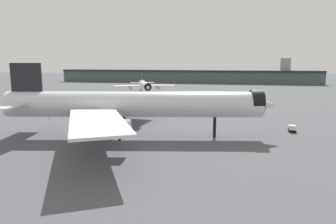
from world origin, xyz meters
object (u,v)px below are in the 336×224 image
baggage_tug_wing (292,128)px  airliner_near_gate (132,105)px  traffic_cone_near_nose (49,118)px  service_truck_front (74,109)px  airliner_far_taxiway (145,85)px

baggage_tug_wing → airliner_near_gate: bearing=-64.2°
traffic_cone_near_nose → airliner_near_gate: bearing=-32.5°
service_truck_front → baggage_tug_wing: bearing=172.1°
airliner_near_gate → airliner_far_taxiway: bearing=93.7°
baggage_tug_wing → service_truck_front: bearing=-94.9°
airliner_far_taxiway → traffic_cone_near_nose: bearing=-27.5°
airliner_far_taxiway → baggage_tug_wing: bearing=15.5°
airliner_far_taxiway → service_truck_front: 72.93m
service_truck_front → baggage_tug_wing: (69.76, -20.88, -0.62)m
airliner_far_taxiway → traffic_cone_near_nose: 83.79m
airliner_near_gate → traffic_cone_near_nose: (-32.72, 20.84, -7.64)m
baggage_tug_wing → traffic_cone_near_nose: 74.51m
airliner_far_taxiway → traffic_cone_near_nose: airliner_far_taxiway is taller
service_truck_front → airliner_far_taxiway: bearing=-90.7°
traffic_cone_near_nose → baggage_tug_wing: bearing=-8.2°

